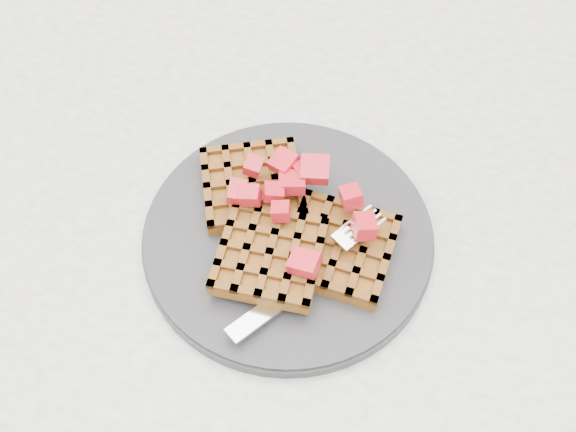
% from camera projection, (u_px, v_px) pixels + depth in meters
% --- Properties ---
extents(table, '(1.20, 0.80, 0.75)m').
position_uv_depth(table, '(428.00, 297.00, 0.70)').
color(table, silver).
rests_on(table, ground).
extents(plate, '(0.27, 0.27, 0.02)m').
position_uv_depth(plate, '(288.00, 235.00, 0.60)').
color(plate, black).
rests_on(plate, table).
extents(waffles, '(0.21, 0.18, 0.03)m').
position_uv_depth(waffles, '(287.00, 227.00, 0.58)').
color(waffles, brown).
rests_on(waffles, plate).
extents(strawberry_pile, '(0.15, 0.15, 0.02)m').
position_uv_depth(strawberry_pile, '(288.00, 207.00, 0.56)').
color(strawberry_pile, '#95000E').
rests_on(strawberry_pile, waffles).
extents(fork, '(0.12, 0.16, 0.02)m').
position_uv_depth(fork, '(318.00, 270.00, 0.56)').
color(fork, silver).
rests_on(fork, plate).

